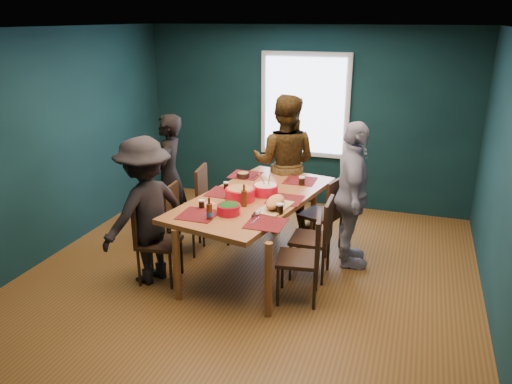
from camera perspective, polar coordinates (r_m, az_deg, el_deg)
room at (r=5.57m, az=0.36°, el=4.51°), size 5.01×5.01×2.71m
dining_table at (r=5.77m, az=-0.21°, el=-1.24°), size 1.54×2.41×0.85m
chair_left_far at (r=6.54m, az=-5.31°, el=-0.64°), size 0.50×0.50×0.98m
chair_left_mid at (r=6.26m, az=-8.78°, el=-2.41°), size 0.41×0.41×0.86m
chair_left_near at (r=5.61m, az=-11.90°, el=-4.77°), size 0.48×0.48×0.94m
chair_right_far at (r=6.21m, az=8.21°, el=-1.93°), size 0.55×0.55×0.97m
chair_right_mid at (r=5.58m, az=7.17°, el=-4.61°), size 0.43×0.43×0.93m
chair_right_near at (r=5.12m, az=5.91°, el=-6.78°), size 0.49×0.49×0.95m
person_far_left at (r=6.64m, az=-9.88°, el=1.76°), size 0.51×0.67×1.64m
person_back at (r=6.78m, az=3.27°, el=3.32°), size 0.95×0.77×1.85m
person_right at (r=5.82m, az=10.94°, el=-0.42°), size 0.64×1.08×1.72m
person_near_left at (r=5.52m, az=-12.51°, el=-2.14°), size 0.96×1.21×1.64m
bowl_salad at (r=5.61m, az=-1.80°, el=-0.18°), size 0.34×0.34×0.14m
bowl_dumpling at (r=5.77m, az=1.10°, el=0.32°), size 0.30×0.30×0.28m
bowl_herbs at (r=5.22m, az=-3.14°, el=-1.93°), size 0.25×0.25×0.11m
cutting_board at (r=5.36m, az=2.18°, el=-1.29°), size 0.33×0.62×0.13m
small_bowl at (r=6.39m, az=-1.48°, el=1.95°), size 0.16×0.16×0.07m
beer_bottle_a at (r=5.08m, az=-5.35°, el=-2.25°), size 0.06×0.06×0.23m
beer_bottle_b at (r=5.41m, az=-1.37°, el=-0.68°), size 0.06×0.06×0.25m
cola_glass_a at (r=5.40m, az=-6.23°, el=-1.32°), size 0.07×0.07×0.09m
cola_glass_b at (r=5.22m, az=2.72°, el=-1.86°), size 0.08×0.08×0.11m
cola_glass_c at (r=6.13m, az=5.27°, el=1.32°), size 0.08×0.08×0.11m
cola_glass_d at (r=5.98m, az=-3.43°, el=0.78°), size 0.06×0.06×0.09m
napkin_a at (r=5.64m, az=3.55°, el=-0.86°), size 0.19×0.19×0.00m
napkin_b at (r=5.53m, az=-5.42°, el=-1.34°), size 0.18×0.18×0.00m
napkin_c at (r=5.05m, az=1.22°, el=-3.34°), size 0.19×0.19×0.00m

